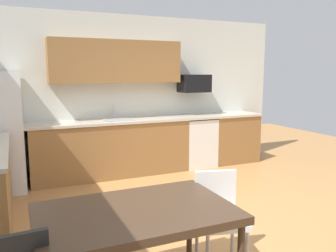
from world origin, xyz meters
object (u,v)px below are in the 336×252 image
oven_range (196,141)px  dining_table (136,218)px  microwave (194,83)px  chair_near_table (219,212)px

oven_range → dining_table: 4.04m
oven_range → dining_table: bearing=-124.8°
oven_range → microwave: size_ratio=1.69×
oven_range → microwave: microwave is taller
chair_near_table → oven_range: bearing=64.8°
oven_range → microwave: bearing=90.0°
oven_range → microwave: (0.00, 0.10, 1.07)m
dining_table → chair_near_table: 0.89m
dining_table → chair_near_table: size_ratio=1.65×
microwave → dining_table: (-2.30, -3.41, -0.83)m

